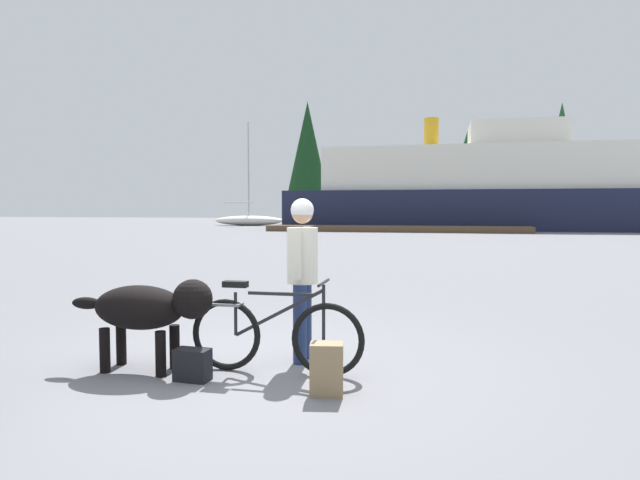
% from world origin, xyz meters
% --- Properties ---
extents(ground_plane, '(160.00, 160.00, 0.00)m').
position_xyz_m(ground_plane, '(0.00, 0.00, 0.00)').
color(ground_plane, slate).
extents(bicycle, '(1.72, 0.44, 0.91)m').
position_xyz_m(bicycle, '(0.30, -0.02, 0.38)').
color(bicycle, black).
rests_on(bicycle, ground_plane).
extents(person_cyclist, '(0.32, 0.53, 1.69)m').
position_xyz_m(person_cyclist, '(0.46, 0.47, 1.01)').
color(person_cyclist, navy).
rests_on(person_cyclist, ground_plane).
extents(dog, '(1.49, 0.51, 0.91)m').
position_xyz_m(dog, '(-0.91, -0.20, 0.62)').
color(dog, black).
rests_on(dog, ground_plane).
extents(backpack, '(0.31, 0.24, 0.44)m').
position_xyz_m(backpack, '(0.92, -0.50, 0.22)').
color(backpack, '#8C7251').
rests_on(backpack, ground_plane).
extents(handbag_pannier, '(0.33, 0.20, 0.29)m').
position_xyz_m(handbag_pannier, '(-0.37, -0.40, 0.15)').
color(handbag_pannier, black).
rests_on(handbag_pannier, ground_plane).
extents(dock_pier, '(17.49, 2.12, 0.40)m').
position_xyz_m(dock_pier, '(-1.16, 32.11, 0.20)').
color(dock_pier, brown).
rests_on(dock_pier, ground_plane).
extents(ferry_boat, '(28.13, 8.70, 8.48)m').
position_xyz_m(ferry_boat, '(4.54, 38.44, 2.96)').
color(ferry_boat, '#191E38').
rests_on(ferry_boat, ground_plane).
extents(sailboat_moored, '(6.49, 1.82, 9.36)m').
position_xyz_m(sailboat_moored, '(-15.29, 42.61, 0.53)').
color(sailboat_moored, silver).
rests_on(sailboat_moored, ground_plane).
extents(pine_tree_far_left, '(4.30, 4.30, 12.87)m').
position_xyz_m(pine_tree_far_left, '(-12.12, 52.25, 7.98)').
color(pine_tree_far_left, '#4C331E').
rests_on(pine_tree_far_left, ground_plane).
extents(pine_tree_center, '(3.98, 3.98, 9.84)m').
position_xyz_m(pine_tree_center, '(4.49, 52.09, 6.40)').
color(pine_tree_center, '#4C331E').
rests_on(pine_tree_center, ground_plane).
extents(pine_tree_far_right, '(4.06, 4.06, 11.88)m').
position_xyz_m(pine_tree_far_right, '(13.25, 52.96, 7.08)').
color(pine_tree_far_right, '#4C331E').
rests_on(pine_tree_far_right, ground_plane).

